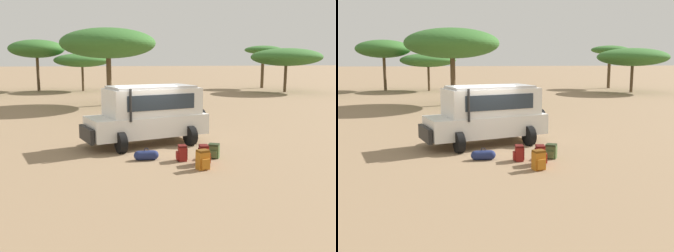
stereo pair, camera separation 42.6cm
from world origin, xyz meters
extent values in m
plane|color=#8C7051|center=(0.00, 0.00, 0.00)|extent=(320.00, 320.00, 0.00)
cube|color=silver|center=(0.02, 0.53, 0.82)|extent=(5.24, 3.26, 0.84)
cube|color=silver|center=(0.26, 0.60, 1.79)|extent=(4.18, 2.83, 1.10)
cube|color=#232D38|center=(-1.20, 0.15, 1.74)|extent=(0.52, 1.51, 0.77)
cube|color=#232D38|center=(0.52, -0.26, 1.84)|extent=(2.82, 0.90, 0.60)
cube|color=#232D38|center=(-0.01, 1.46, 1.84)|extent=(2.82, 0.90, 0.60)
cube|color=#B7B7B7|center=(0.21, 0.58, 2.39)|extent=(3.78, 2.64, 0.10)
cube|color=black|center=(-2.44, -0.23, 0.65)|extent=(0.63, 1.59, 0.56)
cylinder|color=black|center=(-0.75, -0.72, 1.79)|extent=(0.10, 0.10, 1.25)
cylinder|color=black|center=(-1.15, -0.85, 0.40)|extent=(0.50, 0.85, 0.80)
cylinder|color=black|center=(-1.72, 1.01, 0.40)|extent=(0.50, 0.85, 0.80)
cylinder|color=black|center=(1.76, 0.05, 0.40)|extent=(0.50, 0.85, 0.80)
cylinder|color=black|center=(1.19, 1.90, 0.40)|extent=(0.50, 0.85, 0.80)
cylinder|color=black|center=(2.49, 1.29, 0.97)|extent=(0.43, 0.77, 0.74)
cube|color=#42562D|center=(2.11, -2.16, 0.23)|extent=(0.48, 0.45, 0.45)
cube|color=#42562D|center=(2.02, -2.34, 0.17)|extent=(0.29, 0.20, 0.25)
cube|color=#242F19|center=(2.11, -2.16, 0.48)|extent=(0.47, 0.46, 0.07)
cylinder|color=#242F19|center=(2.26, -2.05, 0.23)|extent=(0.04, 0.04, 0.38)
cylinder|color=#242F19|center=(2.11, -1.97, 0.23)|extent=(0.04, 0.04, 0.38)
cube|color=#B26619|center=(1.32, -3.54, 0.29)|extent=(0.45, 0.38, 0.58)
cube|color=#B26619|center=(1.38, -3.71, 0.22)|extent=(0.30, 0.16, 0.32)
cube|color=#62380E|center=(1.32, -3.54, 0.61)|extent=(0.44, 0.39, 0.07)
cylinder|color=#62380E|center=(1.36, -3.36, 0.29)|extent=(0.04, 0.04, 0.49)
cylinder|color=#62380E|center=(1.19, -3.41, 0.29)|extent=(0.04, 0.04, 0.49)
cube|color=maroon|center=(0.90, -2.35, 0.24)|extent=(0.29, 0.40, 0.49)
cube|color=maroon|center=(0.73, -2.34, 0.18)|extent=(0.10, 0.30, 0.27)
cube|color=#4D100E|center=(0.90, -2.35, 0.52)|extent=(0.30, 0.39, 0.07)
cylinder|color=#4D100E|center=(1.05, -2.44, 0.24)|extent=(0.04, 0.04, 0.41)
cylinder|color=#4D100E|center=(1.06, -2.27, 0.24)|extent=(0.04, 0.04, 0.41)
cube|color=maroon|center=(1.53, -2.91, 0.30)|extent=(0.31, 0.42, 0.59)
cube|color=maroon|center=(1.70, -2.92, 0.22)|extent=(0.10, 0.30, 0.33)
cube|color=#4D100E|center=(1.53, -2.91, 0.62)|extent=(0.32, 0.40, 0.07)
cylinder|color=#4D100E|center=(1.37, -2.80, 0.30)|extent=(0.04, 0.04, 0.50)
cylinder|color=#4D100E|center=(1.36, -2.98, 0.30)|extent=(0.04, 0.04, 0.50)
cylinder|color=navy|center=(-0.33, -2.05, 0.17)|extent=(0.56, 0.35, 0.34)
sphere|color=navy|center=(-0.61, -2.04, 0.17)|extent=(0.33, 0.33, 0.33)
sphere|color=navy|center=(-0.06, -2.05, 0.17)|extent=(0.33, 0.33, 0.33)
torus|color=#121834|center=(-0.33, -2.05, 0.36)|extent=(0.16, 0.03, 0.16)
cylinder|color=brown|center=(-8.37, 29.73, 1.86)|extent=(0.32, 0.32, 3.71)
ellipsoid|color=#336628|center=(-8.37, 29.73, 4.54)|extent=(5.94, 6.05, 1.96)
cylinder|color=brown|center=(-3.54, 28.43, 1.35)|extent=(0.25, 0.25, 2.70)
ellipsoid|color=#336628|center=(-3.54, 28.43, 3.32)|extent=(6.00, 5.91, 1.46)
cylinder|color=brown|center=(-1.10, 14.70, 1.85)|extent=(0.38, 0.38, 3.69)
ellipsoid|color=#336628|center=(-1.10, 14.70, 4.64)|extent=(7.10, 7.52, 2.24)
cylinder|color=brown|center=(17.51, 29.20, 2.04)|extent=(0.37, 0.37, 4.08)
ellipsoid|color=#336628|center=(17.51, 29.20, 4.50)|extent=(4.44, 4.08, 1.00)
cylinder|color=brown|center=(17.54, 23.33, 1.43)|extent=(0.31, 0.31, 2.87)
ellipsoid|color=#336628|center=(17.54, 23.33, 3.65)|extent=(7.37, 7.09, 1.84)
camera|label=1|loc=(-1.95, -15.47, 3.57)|focal=42.00mm
camera|label=2|loc=(-1.53, -15.54, 3.57)|focal=42.00mm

